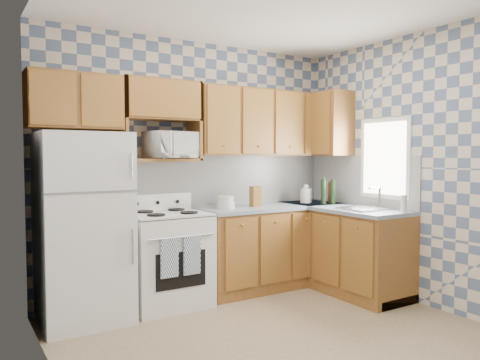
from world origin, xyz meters
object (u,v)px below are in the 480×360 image
microwave (171,145)px  electric_kettle (306,196)px  refrigerator (83,228)px  stove_body (167,260)px

microwave → electric_kettle: size_ratio=2.88×
microwave → refrigerator: bearing=172.4°
electric_kettle → stove_body: bearing=-179.1°
refrigerator → microwave: (0.90, 0.12, 0.74)m
refrigerator → stove_body: bearing=1.8°
refrigerator → stove_body: (0.80, 0.03, -0.39)m
refrigerator → microwave: microwave is taller
microwave → electric_kettle: bearing=-18.0°
stove_body → electric_kettle: bearing=0.9°
refrigerator → electric_kettle: bearing=1.2°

